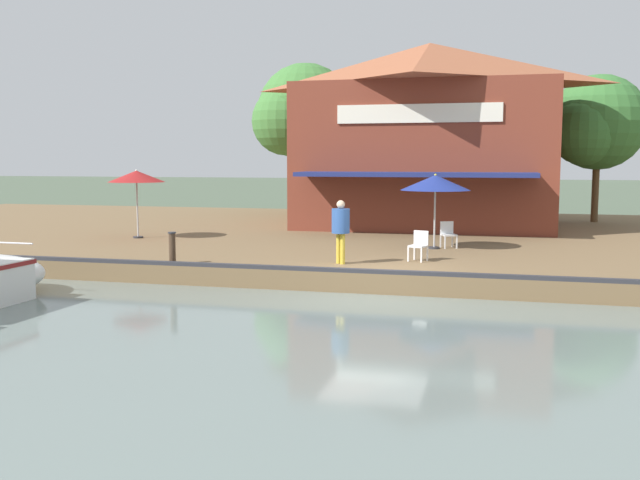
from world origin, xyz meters
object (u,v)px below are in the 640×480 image
Objects in this scene: patio_umbrella_far_corner at (435,183)px; waterfront_restaurant at (429,134)px; mooring_post at (172,248)px; tree_upstream_bank at (301,114)px; patio_umbrella_mid_patio_right at (136,176)px; cafe_chair_under_first_umbrella at (419,244)px; tree_downstream_bank at (595,125)px; cafe_chair_back_row_seat at (448,233)px; person_mid_patio at (341,224)px.

waterfront_restaurant is at bearing -172.60° from patio_umbrella_far_corner.
tree_upstream_bank reaches higher than mooring_post.
patio_umbrella_mid_patio_right reaches higher than cafe_chair_under_first_umbrella.
tree_upstream_bank reaches higher than patio_umbrella_far_corner.
waterfront_restaurant is 7.81m from tree_downstream_bank.
cafe_chair_under_first_umbrella and cafe_chair_back_row_seat have the same top height.
person_mid_patio is (1.10, -2.02, 0.63)m from cafe_chair_under_first_umbrella.
mooring_post is 19.90m from tree_upstream_bank.
patio_umbrella_far_corner is 3.31m from cafe_chair_under_first_umbrella.
tree_upstream_bank is (-14.10, -8.46, 3.11)m from patio_umbrella_far_corner.
tree_upstream_bank reaches higher than patio_umbrella_mid_patio_right.
patio_umbrella_far_corner is at bearing 127.63° from mooring_post.
waterfront_restaurant is 14.99m from mooring_post.
waterfront_restaurant is at bearing -175.31° from cafe_chair_under_first_umbrella.
waterfront_restaurant is 1.37× the size of tree_upstream_bank.
tree_upstream_bank is (-13.74, -8.87, 4.75)m from cafe_chair_back_row_seat.
person_mid_patio is at bearing -30.85° from cafe_chair_back_row_seat.
tree_downstream_bank is at bearing 142.76° from mooring_post.
patio_umbrella_mid_patio_right is 0.37× the size of tree_downstream_bank.
tree_downstream_bank reaches higher than patio_umbrella_far_corner.
patio_umbrella_mid_patio_right is 0.31× the size of tree_upstream_bank.
mooring_post is 0.11× the size of tree_upstream_bank.
mooring_post is at bearing -52.12° from cafe_chair_back_row_seat.
cafe_chair_under_first_umbrella is at bearing 26.05° from tree_upstream_bank.
person_mid_patio is at bearing 19.15° from tree_upstream_bank.
mooring_post is at bearing -22.49° from waterfront_restaurant.
tree_downstream_bank is (-11.19, 5.62, 3.92)m from cafe_chair_back_row_seat.
patio_umbrella_mid_patio_right is at bearing -56.61° from tree_downstream_bank.
tree_upstream_bank is at bearing -153.95° from cafe_chair_under_first_umbrella.
patio_umbrella_mid_patio_right is 1.43× the size of person_mid_patio.
patio_umbrella_mid_patio_right is at bearing -143.80° from mooring_post.
mooring_post is (5.61, 4.11, -1.79)m from patio_umbrella_mid_patio_right.
cafe_chair_under_first_umbrella is 3.29m from cafe_chair_back_row_seat.
cafe_chair_under_first_umbrella is at bearing 4.69° from waterfront_restaurant.
cafe_chair_under_first_umbrella is 6.88m from mooring_post.
tree_upstream_bank is (-19.23, -1.80, 4.78)m from mooring_post.
cafe_chair_back_row_seat is 17.03m from tree_upstream_bank.
person_mid_patio is (3.98, -2.18, -1.01)m from patio_umbrella_far_corner.
cafe_chair_back_row_seat is (-0.36, 0.41, -1.64)m from patio_umbrella_far_corner.
waterfront_restaurant reaches higher than tree_downstream_bank.
tree_upstream_bank reaches higher than tree_downstream_bank.
tree_downstream_bank reaches higher than mooring_post.
cafe_chair_back_row_seat is at bearing 131.64° from patio_umbrella_far_corner.
patio_umbrella_mid_patio_right is 11.31m from cafe_chair_back_row_seat.
tree_downstream_bank is (-15.53, 8.21, 3.30)m from person_mid_patio.
patio_umbrella_far_corner reaches higher than mooring_post.
cafe_chair_under_first_umbrella is at bearing 118.55° from person_mid_patio.
tree_downstream_bank reaches higher than cafe_chair_under_first_umbrella.
person_mid_patio is at bearing -28.78° from patio_umbrella_far_corner.
cafe_chair_under_first_umbrella is (2.88, -0.16, -1.64)m from patio_umbrella_far_corner.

